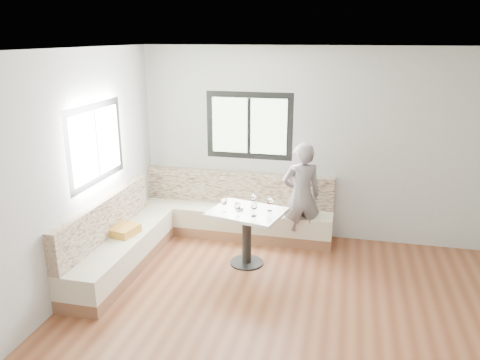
% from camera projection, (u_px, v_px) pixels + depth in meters
% --- Properties ---
extents(room, '(5.01, 5.01, 2.81)m').
position_uv_depth(room, '(279.00, 198.00, 4.54)').
color(room, brown).
rests_on(room, ground).
extents(banquette, '(2.90, 2.80, 0.95)m').
position_uv_depth(banquette, '(189.00, 226.00, 6.64)').
color(banquette, '#8D5F43').
rests_on(banquette, ground).
extents(table, '(1.05, 0.90, 0.75)m').
position_uv_depth(table, '(247.00, 224.00, 6.11)').
color(table, black).
rests_on(table, ground).
extents(person, '(0.65, 0.54, 1.53)m').
position_uv_depth(person, '(301.00, 196.00, 6.59)').
color(person, slate).
rests_on(person, ground).
extents(olive_ramekin, '(0.10, 0.10, 0.04)m').
position_uv_depth(olive_ramekin, '(240.00, 208.00, 6.09)').
color(olive_ramekin, white).
rests_on(olive_ramekin, table).
extents(wine_glass_a, '(0.09, 0.09, 0.19)m').
position_uv_depth(wine_glass_a, '(224.00, 202.00, 6.00)').
color(wine_glass_a, white).
rests_on(wine_glass_a, table).
extents(wine_glass_b, '(0.09, 0.09, 0.19)m').
position_uv_depth(wine_glass_b, '(237.00, 206.00, 5.84)').
color(wine_glass_b, white).
rests_on(wine_glass_b, table).
extents(wine_glass_c, '(0.09, 0.09, 0.19)m').
position_uv_depth(wine_glass_c, '(254.00, 206.00, 5.83)').
color(wine_glass_c, white).
rests_on(wine_glass_c, table).
extents(wine_glass_d, '(0.09, 0.09, 0.19)m').
position_uv_depth(wine_glass_d, '(253.00, 198.00, 6.13)').
color(wine_glass_d, white).
rests_on(wine_glass_d, table).
extents(wine_glass_e, '(0.09, 0.09, 0.19)m').
position_uv_depth(wine_glass_e, '(270.00, 201.00, 6.01)').
color(wine_glass_e, white).
rests_on(wine_glass_e, table).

